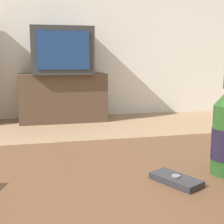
# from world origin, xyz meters

# --- Properties ---
(coffee_table) EXTENTS (1.15, 0.77, 0.42)m
(coffee_table) POSITION_xyz_m (0.00, 0.00, 0.36)
(coffee_table) COLOR brown
(coffee_table) RESTS_ON ground_plane
(tv_stand) EXTENTS (0.91, 0.37, 0.51)m
(tv_stand) POSITION_xyz_m (0.12, 2.77, 0.25)
(tv_stand) COLOR #4C3828
(tv_stand) RESTS_ON ground_plane
(television) EXTENTS (0.62, 0.51, 0.47)m
(television) POSITION_xyz_m (0.12, 2.76, 0.74)
(television) COLOR #2D2D2D
(television) RESTS_ON tv_stand
(cell_phone) EXTENTS (0.10, 0.12, 0.02)m
(cell_phone) POSITION_xyz_m (0.17, 0.01, 0.42)
(cell_phone) COLOR #232328
(cell_phone) RESTS_ON coffee_table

